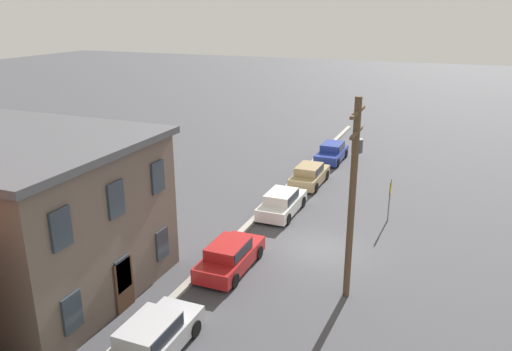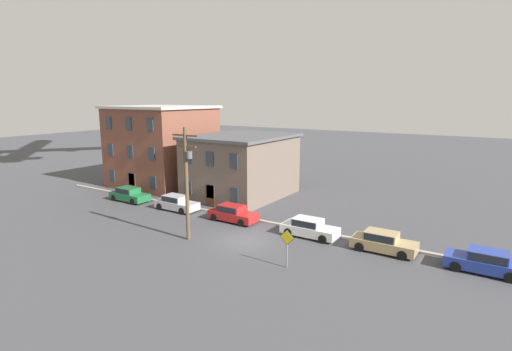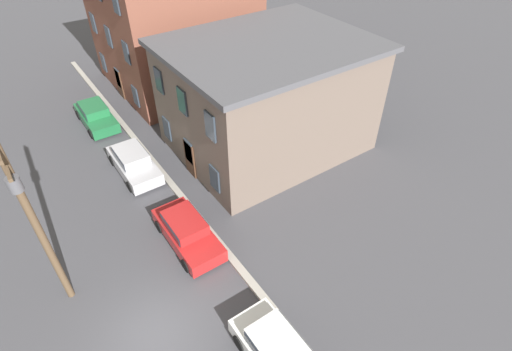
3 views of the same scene
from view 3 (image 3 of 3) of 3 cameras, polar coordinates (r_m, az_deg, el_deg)
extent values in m
plane|color=#424247|center=(17.45, -14.26, -21.30)|extent=(200.00, 200.00, 0.00)
cube|color=#9E998E|center=(18.29, -1.00, -14.70)|extent=(56.00, 0.36, 0.16)
cube|color=brown|center=(32.70, -11.72, 20.59)|extent=(10.22, 9.82, 9.37)
cube|color=#2D3842|center=(35.39, -20.98, 14.86)|extent=(0.90, 0.10, 1.40)
cube|color=#2D3842|center=(34.33, -22.24, 19.54)|extent=(0.90, 0.10, 1.40)
cube|color=#2D3842|center=(32.34, -19.08, 13.03)|extent=(0.90, 0.10, 1.40)
cube|color=#2D3842|center=(31.18, -20.34, 18.11)|extent=(0.90, 0.10, 1.40)
cube|color=#2D3842|center=(29.38, -16.84, 10.80)|extent=(0.90, 0.10, 1.40)
cube|color=#2D3842|center=(28.10, -18.06, 16.35)|extent=(0.90, 0.10, 1.40)
cube|color=#2D3842|center=(27.12, -19.47, 22.36)|extent=(0.90, 0.10, 1.40)
cube|color=#472D1E|center=(32.54, -18.91, 12.31)|extent=(1.10, 0.10, 2.20)
cube|color=#66564C|center=(24.36, 1.66, 10.80)|extent=(8.68, 10.81, 6.40)
cube|color=#4C4C51|center=(22.94, 1.82, 18.15)|extent=(9.18, 11.31, 0.30)
cube|color=#2D3842|center=(25.14, -12.61, 6.54)|extent=(0.90, 0.10, 1.40)
cube|color=#2D3842|center=(23.60, -13.72, 13.05)|extent=(0.90, 0.10, 1.40)
cube|color=#2D3842|center=(22.90, -9.57, 3.37)|extent=(0.90, 0.10, 1.40)
cube|color=#2D3842|center=(21.19, -10.50, 10.36)|extent=(0.90, 0.10, 1.40)
cube|color=#2D3842|center=(20.82, -5.93, -0.47)|extent=(0.90, 0.10, 1.40)
cube|color=#2D3842|center=(18.93, -6.57, 6.96)|extent=(0.90, 0.10, 1.40)
cube|color=#472D1E|center=(23.19, -9.44, 2.38)|extent=(1.10, 0.10, 2.20)
cube|color=#1E6638|center=(29.77, -21.81, 7.67)|extent=(4.40, 1.80, 0.70)
cube|color=#1E6638|center=(29.64, -22.21, 8.84)|extent=(2.20, 1.51, 0.55)
cube|color=#1E232D|center=(29.64, -22.21, 8.84)|extent=(2.02, 1.58, 0.48)
cylinder|color=black|center=(28.77, -19.28, 6.72)|extent=(0.66, 0.22, 0.66)
cylinder|color=black|center=(28.51, -22.44, 5.53)|extent=(0.66, 0.22, 0.66)
cylinder|color=black|center=(31.25, -21.05, 9.00)|extent=(0.66, 0.22, 0.66)
cylinder|color=black|center=(31.01, -23.98, 7.91)|extent=(0.66, 0.22, 0.66)
cube|color=#B7B7BC|center=(24.39, -16.97, 1.43)|extent=(4.40, 1.80, 0.70)
cube|color=#B7B7BC|center=(24.19, -17.42, 2.83)|extent=(2.20, 1.51, 0.55)
cube|color=#1E232D|center=(24.19, -17.42, 2.83)|extent=(2.02, 1.58, 0.48)
cylinder|color=black|center=(23.58, -13.72, 0.01)|extent=(0.66, 0.22, 0.66)
cylinder|color=black|center=(23.24, -17.51, -1.52)|extent=(0.66, 0.22, 0.66)
cylinder|color=black|center=(25.83, -16.32, 3.38)|extent=(0.66, 0.22, 0.66)
cylinder|color=black|center=(25.52, -19.81, 2.03)|extent=(0.66, 0.22, 0.66)
cube|color=#B21E1E|center=(19.65, -9.69, -8.29)|extent=(4.40, 1.80, 0.70)
cube|color=#B21E1E|center=(19.33, -10.16, -6.68)|extent=(2.20, 1.51, 0.55)
cube|color=#1E232D|center=(19.33, -10.16, -6.68)|extent=(2.02, 1.58, 0.48)
cylinder|color=black|center=(19.14, -5.32, -10.35)|extent=(0.66, 0.22, 0.66)
cylinder|color=black|center=(18.72, -9.90, -12.52)|extent=(0.66, 0.22, 0.66)
cylinder|color=black|center=(20.95, -9.38, -5.26)|extent=(0.66, 0.22, 0.66)
cylinder|color=black|center=(20.57, -13.59, -7.09)|extent=(0.66, 0.22, 0.66)
cube|color=silver|center=(15.52, 3.18, -23.08)|extent=(2.20, 1.51, 0.55)
cube|color=#1E232D|center=(15.52, 3.18, -23.08)|extent=(2.02, 1.58, 0.48)
cylinder|color=black|center=(16.97, 2.79, -19.83)|extent=(0.66, 0.22, 0.66)
cylinder|color=black|center=(16.50, -2.33, -22.73)|extent=(0.66, 0.22, 0.66)
cylinder|color=brown|center=(16.63, -28.82, -6.40)|extent=(0.28, 0.28, 8.55)
cube|color=brown|center=(14.95, -32.21, 1.39)|extent=(2.00, 0.12, 0.12)
cylinder|color=#515156|center=(14.98, -31.24, -1.08)|extent=(0.44, 0.44, 0.55)
camera|label=1|loc=(31.95, -46.93, 22.81)|focal=35.00mm
camera|label=2|loc=(24.02, -129.23, -39.40)|focal=28.00mm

